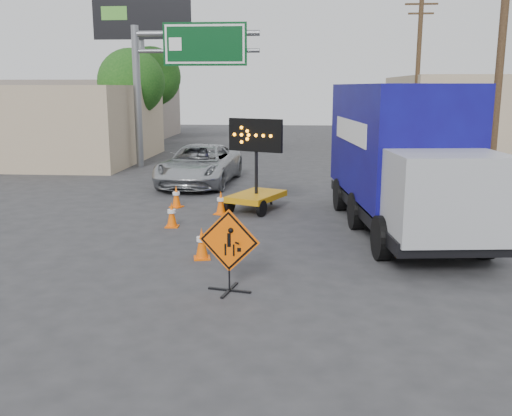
# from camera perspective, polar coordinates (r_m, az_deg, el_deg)

# --- Properties ---
(ground) EXTENTS (100.00, 100.00, 0.00)m
(ground) POSITION_cam_1_polar(r_m,az_deg,el_deg) (10.67, -4.59, -9.65)
(ground) COLOR #2D2D30
(ground) RESTS_ON ground
(curb_right) EXTENTS (0.40, 60.00, 0.12)m
(curb_right) POSITION_cam_1_polar(r_m,az_deg,el_deg) (25.68, 17.23, 2.83)
(curb_right) COLOR gray
(curb_right) RESTS_ON ground
(sidewalk_right) EXTENTS (4.00, 60.00, 0.15)m
(sidewalk_right) POSITION_cam_1_polar(r_m,az_deg,el_deg) (26.27, 22.14, 2.71)
(sidewalk_right) COLOR gray
(sidewalk_right) RESTS_ON ground
(storefront_left_near) EXTENTS (14.00, 10.00, 4.00)m
(storefront_left_near) POSITION_cam_1_polar(r_m,az_deg,el_deg) (33.70, -23.11, 7.81)
(storefront_left_near) COLOR tan
(storefront_left_near) RESTS_ON ground
(storefront_left_far) EXTENTS (12.00, 10.00, 4.40)m
(storefront_left_far) POSITION_cam_1_polar(r_m,az_deg,el_deg) (46.88, -16.22, 9.46)
(storefront_left_far) COLOR gray
(storefront_left_far) RESTS_ON ground
(building_right_far) EXTENTS (10.00, 14.00, 4.60)m
(building_right_far) POSITION_cam_1_polar(r_m,az_deg,el_deg) (41.39, 20.99, 9.01)
(building_right_far) COLOR tan
(building_right_far) RESTS_ON ground
(highway_gantry) EXTENTS (6.18, 0.38, 6.90)m
(highway_gantry) POSITION_cam_1_polar(r_m,az_deg,el_deg) (28.42, -7.81, 14.23)
(highway_gantry) COLOR slate
(highway_gantry) RESTS_ON ground
(billboard) EXTENTS (6.10, 0.54, 9.85)m
(billboard) POSITION_cam_1_polar(r_m,az_deg,el_deg) (37.19, -11.32, 17.11)
(billboard) COLOR slate
(billboard) RESTS_ON ground
(utility_pole_near) EXTENTS (1.80, 0.26, 9.00)m
(utility_pole_near) POSITION_cam_1_polar(r_m,az_deg,el_deg) (20.78, 23.21, 13.17)
(utility_pole_near) COLOR #4F3822
(utility_pole_near) RESTS_ON ground
(utility_pole_far) EXTENTS (1.80, 0.26, 9.00)m
(utility_pole_far) POSITION_cam_1_polar(r_m,az_deg,el_deg) (34.37, 15.86, 12.86)
(utility_pole_far) COLOR #4F3822
(utility_pole_far) RESTS_ON ground
(tree_left_near) EXTENTS (3.71, 3.71, 6.03)m
(tree_left_near) POSITION_cam_1_polar(r_m,az_deg,el_deg) (33.22, -12.37, 12.18)
(tree_left_near) COLOR #4F3822
(tree_left_near) RESTS_ON ground
(tree_left_far) EXTENTS (4.10, 4.10, 6.66)m
(tree_left_far) POSITION_cam_1_polar(r_m,az_deg,el_deg) (41.19, -10.44, 12.78)
(tree_left_far) COLOR #4F3822
(tree_left_far) RESTS_ON ground
(construction_sign) EXTENTS (1.22, 0.87, 1.65)m
(construction_sign) POSITION_cam_1_polar(r_m,az_deg,el_deg) (11.06, -2.71, -4.06)
(construction_sign) COLOR black
(construction_sign) RESTS_ON ground
(arrow_board) EXTENTS (1.96, 2.40, 2.96)m
(arrow_board) POSITION_cam_1_polar(r_m,az_deg,el_deg) (18.37, 0.03, 1.78)
(arrow_board) COLOR #C7830B
(arrow_board) RESTS_ON ground
(pickup_truck) EXTENTS (3.04, 5.93, 1.60)m
(pickup_truck) POSITION_cam_1_polar(r_m,az_deg,el_deg) (23.50, -5.64, 4.33)
(pickup_truck) COLOR #B0B3B8
(pickup_truck) RESTS_ON ground
(box_truck) EXTENTS (3.46, 8.69, 4.01)m
(box_truck) POSITION_cam_1_polar(r_m,az_deg,el_deg) (16.28, 14.38, 4.19)
(box_truck) COLOR black
(box_truck) RESTS_ON ground
(cone_a) EXTENTS (0.45, 0.45, 0.74)m
(cone_a) POSITION_cam_1_polar(r_m,az_deg,el_deg) (13.33, -5.45, -3.52)
(cone_a) COLOR #FF5D05
(cone_a) RESTS_ON ground
(cone_b) EXTENTS (0.39, 0.39, 0.73)m
(cone_b) POSITION_cam_1_polar(r_m,az_deg,el_deg) (16.42, -8.43, -0.65)
(cone_b) COLOR #FF5D05
(cone_b) RESTS_ON ground
(cone_c) EXTENTS (0.47, 0.47, 0.75)m
(cone_c) POSITION_cam_1_polar(r_m,az_deg,el_deg) (17.91, -3.53, 0.56)
(cone_c) COLOR #FF5D05
(cone_c) RESTS_ON ground
(cone_d) EXTENTS (0.49, 0.49, 0.73)m
(cone_d) POSITION_cam_1_polar(r_m,az_deg,el_deg) (19.11, -7.98, 1.16)
(cone_d) COLOR #FF5D05
(cone_d) RESTS_ON ground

